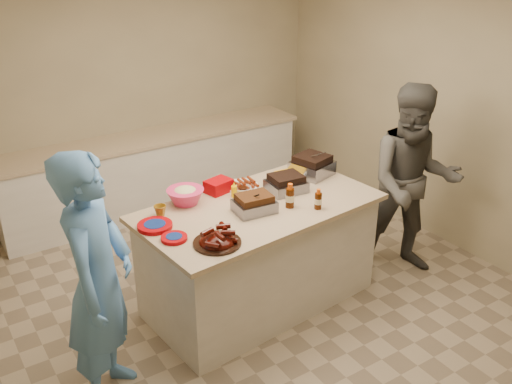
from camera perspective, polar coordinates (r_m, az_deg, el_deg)
room at (r=5.22m, az=0.21°, el=-10.51°), size 4.50×5.00×2.70m
back_counter at (r=6.73m, az=-10.08°, el=1.98°), size 3.60×0.64×0.90m
island at (r=5.19m, az=0.31°, el=-10.77°), size 2.10×1.25×0.95m
rib_platter at (r=4.15m, az=-3.90°, el=-5.20°), size 0.42×0.42×0.14m
pulled_pork_tray at (r=4.60m, az=-0.17°, el=-1.98°), size 0.34×0.27×0.10m
brisket_tray at (r=4.96m, az=3.01°, el=0.09°), size 0.34×0.29×0.09m
roasting_pan at (r=5.31m, az=5.59°, el=1.75°), size 0.40×0.40×0.13m
coleslaw_bowl at (r=4.77m, az=-7.03°, el=-1.12°), size 0.34×0.34×0.21m
sausage_plate at (r=5.03m, az=-1.47°, el=0.52°), size 0.31×0.31×0.05m
mac_cheese_dish at (r=5.21m, az=3.39°, el=1.33°), size 0.29×0.22×0.07m
bbq_bottle_a at (r=4.68m, az=3.39°, el=-1.51°), size 0.08×0.08×0.21m
bbq_bottle_b at (r=4.67m, az=6.19°, el=-1.66°), size 0.06×0.06×0.17m
mustard_bottle at (r=4.85m, az=-2.20°, el=-0.48°), size 0.05×0.05×0.13m
sauce_bowl at (r=4.94m, az=-1.35°, el=-0.00°), size 0.16×0.06×0.15m
plate_stack_large at (r=4.42m, az=-10.06°, el=-3.53°), size 0.29×0.29×0.03m
plate_stack_small at (r=4.24m, az=-8.18°, el=-4.73°), size 0.21×0.21×0.03m
plastic_cup at (r=4.59m, az=-9.52°, el=-2.38°), size 0.11×0.10×0.10m
basket_stack at (r=4.95m, az=-3.76°, el=0.03°), size 0.25×0.21×0.11m
guest_gray at (r=5.83m, az=14.36°, el=-7.26°), size 1.78×2.00×0.69m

